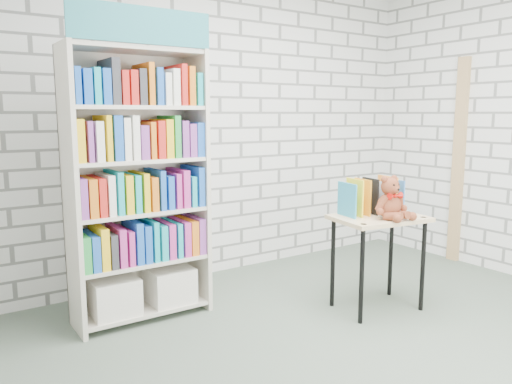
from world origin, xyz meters
TOP-DOWN VIEW (x-y plane):
  - ground at (0.00, 0.00)m, footprint 4.50×4.50m
  - room_shell at (0.00, 0.00)m, footprint 4.52×4.02m
  - bookshelf at (-1.07, 1.36)m, footprint 1.00×0.39m
  - display_table at (0.54, 0.48)m, footprint 0.76×0.58m
  - table_books at (0.56, 0.59)m, footprint 0.51×0.28m
  - teddy_bear at (0.55, 0.37)m, footprint 0.30×0.28m
  - door_trim at (2.23, 0.95)m, footprint 0.05×0.12m

SIDE VIEW (x-z plane):
  - ground at x=0.00m, z-range 0.00..0.00m
  - display_table at x=0.54m, z-range 0.27..1.02m
  - teddy_bear at x=0.55m, z-range 0.71..1.04m
  - table_books at x=0.56m, z-range 0.75..1.04m
  - bookshelf at x=-1.07m, z-range -0.10..2.15m
  - door_trim at x=2.23m, z-range 0.00..2.10m
  - room_shell at x=0.00m, z-range 0.38..3.19m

